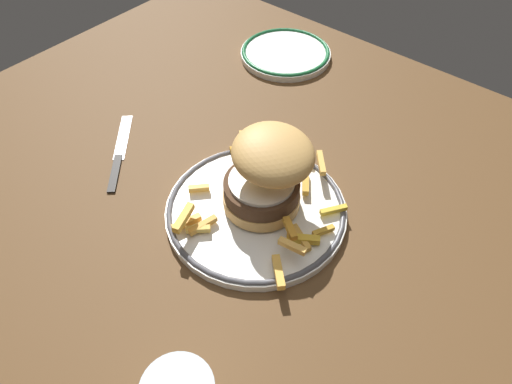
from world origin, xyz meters
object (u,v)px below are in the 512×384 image
dinner_plate (256,210)px  knife (118,157)px  side_plate (286,53)px  burger (267,173)px

dinner_plate → knife: 24.68cm
dinner_plate → side_plate: (-21.63, 35.07, -0.00)cm
side_plate → knife: bearing=-93.5°
burger → knife: bearing=-163.7°
dinner_plate → knife: bearing=-167.7°
side_plate → knife: 40.42cm
dinner_plate → side_plate: bearing=121.7°
burger → side_plate: bearing=123.6°
side_plate → dinner_plate: bearing=-58.3°
dinner_plate → burger: 6.54cm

